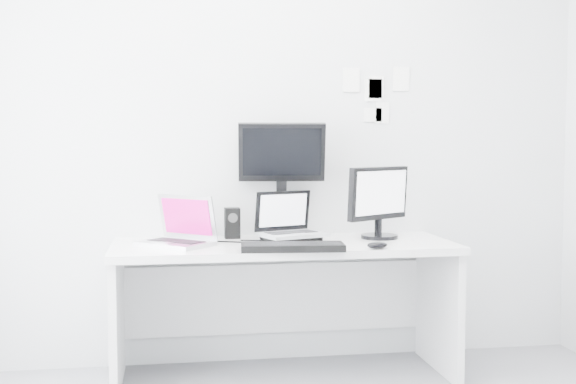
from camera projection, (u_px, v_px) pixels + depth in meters
name	position (u px, v px, depth m)	size (l,w,h in m)	color
back_wall	(274.00, 127.00, 4.21)	(3.60, 3.60, 0.00)	silver
desk	(284.00, 310.00, 3.93)	(1.80, 0.70, 0.73)	white
macbook	(174.00, 220.00, 3.77)	(0.36, 0.27, 0.27)	silver
speaker	(232.00, 223.00, 4.07)	(0.08, 0.08, 0.17)	black
dell_laptop	(292.00, 216.00, 3.94)	(0.33, 0.26, 0.28)	#A2A6AA
rear_monitor	(282.00, 178.00, 4.14)	(0.48, 0.17, 0.66)	black
samsung_monitor	(380.00, 201.00, 4.06)	(0.45, 0.21, 0.41)	black
keyboard	(293.00, 247.00, 3.63)	(0.51, 0.18, 0.03)	black
mouse	(377.00, 245.00, 3.68)	(0.11, 0.07, 0.04)	black
wall_note_0	(351.00, 80.00, 4.25)	(0.10, 0.00, 0.14)	white
wall_note_1	(376.00, 87.00, 4.28)	(0.09, 0.00, 0.13)	white
wall_note_2	(401.00, 79.00, 4.30)	(0.10, 0.00, 0.14)	white
wall_note_3	(373.00, 115.00, 4.29)	(0.11, 0.00, 0.08)	white
wall_note_4	(373.00, 90.00, 4.28)	(0.10, 0.00, 0.13)	white
wall_note_5	(382.00, 113.00, 4.30)	(0.08, 0.00, 0.12)	white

